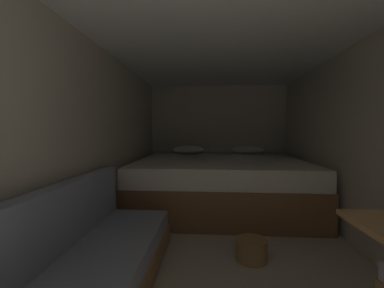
% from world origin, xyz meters
% --- Properties ---
extents(ground_plane, '(7.02, 7.02, 0.00)m').
position_xyz_m(ground_plane, '(0.00, 1.73, 0.00)').
color(ground_plane, '#B2A893').
extents(wall_back, '(2.66, 0.05, 2.01)m').
position_xyz_m(wall_back, '(0.00, 4.27, 1.01)').
color(wall_back, beige).
rests_on(wall_back, ground).
extents(wall_left, '(0.05, 5.02, 2.01)m').
position_xyz_m(wall_left, '(-1.30, 1.73, 1.01)').
color(wall_left, beige).
rests_on(wall_left, ground).
extents(wall_right, '(0.05, 5.02, 2.01)m').
position_xyz_m(wall_right, '(1.30, 1.73, 1.01)').
color(wall_right, beige).
rests_on(wall_right, ground).
extents(ceiling_slab, '(2.66, 5.02, 0.05)m').
position_xyz_m(ceiling_slab, '(0.00, 1.73, 2.04)').
color(ceiling_slab, white).
rests_on(ceiling_slab, wall_left).
extents(bed, '(2.44, 2.04, 0.88)m').
position_xyz_m(bed, '(0.00, 3.19, 0.36)').
color(bed, brown).
rests_on(bed, ground).
extents(wicker_basket, '(0.28, 0.28, 0.19)m').
position_xyz_m(wicker_basket, '(0.22, 1.65, 0.09)').
color(wicker_basket, olive).
rests_on(wicker_basket, ground).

